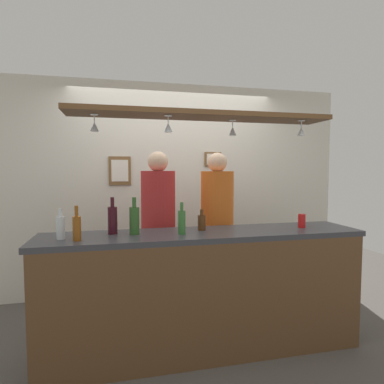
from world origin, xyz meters
name	(u,v)px	position (x,y,z in m)	size (l,w,h in m)	color
ground_plane	(194,330)	(0.00, 0.00, 0.00)	(8.00, 8.00, 0.00)	#4C4742
back_wall	(174,189)	(0.00, 1.10, 1.30)	(4.40, 0.06, 2.60)	silver
bar_counter	(209,277)	(0.00, -0.50, 0.69)	(2.70, 0.55, 1.02)	#38383D
overhead_glass_rack	(203,115)	(0.00, -0.30, 1.99)	(2.20, 0.36, 0.04)	brown
hanging_wineglass_far_left	(94,126)	(-0.87, -0.29, 1.88)	(0.07, 0.07, 0.13)	silver
hanging_wineglass_left	(168,127)	(-0.30, -0.36, 1.88)	(0.07, 0.07, 0.13)	silver
hanging_wineglass_center_left	(232,131)	(0.28, -0.24, 1.88)	(0.07, 0.07, 0.13)	silver
hanging_wineglass_center	(301,131)	(0.88, -0.36, 1.88)	(0.07, 0.07, 0.13)	silver
person_left_red_shirt	(158,220)	(-0.31, 0.27, 1.04)	(0.34, 0.34, 1.72)	#2D334C
person_middle_orange_shirt	(217,218)	(0.31, 0.27, 1.04)	(0.34, 0.34, 1.72)	#2D334C
bottle_wine_dark_red	(113,219)	(-0.75, -0.26, 1.14)	(0.08, 0.08, 0.30)	#380F19
bottle_soda_clear	(61,227)	(-1.12, -0.38, 1.11)	(0.06, 0.06, 0.23)	silver
bottle_beer_green_import	(182,222)	(-0.20, -0.40, 1.12)	(0.06, 0.06, 0.26)	#336B2D
bottle_beer_brown_stubby	(202,222)	(0.00, -0.27, 1.09)	(0.07, 0.07, 0.18)	#512D14
bottle_beer_amber_tall	(77,227)	(-1.00, -0.46, 1.12)	(0.06, 0.06, 0.26)	brown
bottle_champagne_green	(134,220)	(-0.57, -0.32, 1.14)	(0.08, 0.08, 0.30)	#2D5623
drink_can	(302,221)	(0.91, -0.35, 1.08)	(0.07, 0.07, 0.12)	red
picture_frame_caricature	(120,171)	(-0.67, 1.06, 1.53)	(0.26, 0.02, 0.34)	brown
picture_frame_upper_small	(213,159)	(0.50, 1.06, 1.67)	(0.22, 0.02, 0.18)	brown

